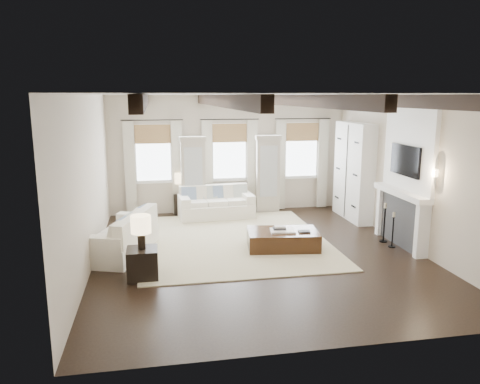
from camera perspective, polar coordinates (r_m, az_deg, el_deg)
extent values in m
plane|color=black|center=(9.65, 2.26, -7.53)|extent=(7.50, 7.50, 0.00)
cube|color=beige|center=(12.90, -1.34, 4.66)|extent=(6.50, 0.04, 3.20)
cube|color=beige|center=(5.74, 10.64, -4.43)|extent=(6.50, 0.04, 3.20)
cube|color=beige|center=(9.11, -18.02, 1.15)|extent=(0.04, 7.50, 3.20)
cube|color=beige|center=(10.45, 20.01, 2.31)|extent=(0.04, 7.50, 3.20)
cube|color=white|center=(9.12, 2.43, 11.83)|extent=(6.50, 7.50, 0.04)
cube|color=black|center=(8.89, -11.80, 10.83)|extent=(0.16, 7.40, 0.22)
cube|color=black|center=(8.98, -2.34, 11.07)|extent=(0.16, 7.40, 0.22)
cube|color=black|center=(9.31, 7.01, 11.02)|extent=(0.16, 7.40, 0.22)
cube|color=black|center=(9.84, 15.24, 10.73)|extent=(0.16, 7.40, 0.22)
cube|color=white|center=(12.70, -10.52, 4.59)|extent=(0.90, 0.03, 1.45)
cube|color=#987043|center=(12.59, -10.61, 6.95)|extent=(0.94, 0.04, 0.50)
cube|color=beige|center=(12.67, -13.26, 2.72)|extent=(0.28, 0.08, 2.50)
cube|color=beige|center=(12.67, -7.65, 2.93)|extent=(0.28, 0.08, 2.50)
cylinder|color=black|center=(12.52, -10.67, 8.62)|extent=(1.60, 0.02, 0.02)
cube|color=white|center=(12.86, -1.32, 4.87)|extent=(0.90, 0.03, 1.45)
cube|color=#987043|center=(12.75, -1.29, 7.20)|extent=(0.94, 0.04, 0.50)
cube|color=beige|center=(12.73, -4.00, 3.05)|extent=(0.28, 0.08, 2.50)
cube|color=beige|center=(12.93, 1.48, 3.20)|extent=(0.28, 0.08, 2.50)
cylinder|color=black|center=(12.68, -1.26, 8.85)|extent=(1.60, 0.02, 0.02)
cube|color=white|center=(13.34, 7.44, 5.02)|extent=(0.90, 0.03, 1.45)
cube|color=#987043|center=(13.23, 7.58, 7.27)|extent=(0.94, 0.04, 0.50)
cube|color=beige|center=(13.12, 4.95, 3.28)|extent=(0.28, 0.08, 2.50)
cube|color=beige|center=(13.50, 10.04, 3.38)|extent=(0.28, 0.08, 2.50)
cylinder|color=black|center=(13.16, 7.69, 8.85)|extent=(1.60, 0.02, 0.02)
cube|color=#B7AE9F|center=(12.65, -5.76, 1.72)|extent=(0.64, 0.38, 2.00)
cube|color=#B2B7BA|center=(12.43, -5.70, 2.24)|extent=(0.48, 0.02, 1.40)
cube|color=#B7AE9F|center=(12.51, -5.86, 6.51)|extent=(0.70, 0.42, 0.12)
cube|color=#B7AE9F|center=(12.97, 3.30, 2.01)|extent=(0.64, 0.38, 2.00)
cube|color=#B2B7BA|center=(12.76, 3.52, 2.52)|extent=(0.48, 0.02, 1.40)
cube|color=#B7AE9F|center=(12.84, 3.36, 6.68)|extent=(0.70, 0.42, 0.12)
cube|color=#2D2D30|center=(10.62, 19.20, -3.29)|extent=(0.18, 1.50, 1.10)
cube|color=black|center=(10.64, 19.00, -4.09)|extent=(0.10, 0.90, 0.70)
cube|color=white|center=(9.92, 21.31, -4.48)|extent=(0.26, 0.14, 1.10)
cube|color=white|center=(11.30, 16.99, -2.28)|extent=(0.26, 0.14, 1.10)
cube|color=white|center=(10.45, 19.09, -0.08)|extent=(0.32, 1.90, 0.12)
cube|color=white|center=(10.37, 19.96, 5.03)|extent=(0.10, 1.90, 1.80)
cube|color=black|center=(10.36, 19.53, 3.66)|extent=(0.07, 1.10, 0.64)
cylinder|color=#FFD899|center=(9.50, 22.72, 2.15)|extent=(0.10, 0.10, 0.14)
cube|color=silver|center=(12.48, 13.70, 2.47)|extent=(0.40, 1.70, 2.50)
cube|color=black|center=(12.40, 12.81, 2.45)|extent=(0.01, 0.02, 2.40)
cube|color=beige|center=(10.49, -0.83, -5.87)|extent=(4.06, 4.64, 0.02)
cube|color=white|center=(12.39, -2.92, -2.30)|extent=(1.99, 1.00, 0.37)
cube|color=white|center=(12.62, -3.24, -0.11)|extent=(1.86, 0.33, 0.46)
cube|color=white|center=(12.19, -6.85, -1.13)|extent=(0.30, 0.85, 0.24)
cube|color=white|center=(12.51, 0.89, -0.72)|extent=(0.30, 0.85, 0.24)
cube|color=white|center=(12.20, -5.35, -1.36)|extent=(0.55, 0.59, 0.13)
cube|color=white|center=(12.29, -2.89, -1.22)|extent=(0.55, 0.59, 0.13)
cube|color=white|center=(12.40, -0.46, -1.09)|extent=(0.55, 0.59, 0.13)
cube|color=#657DA2|center=(12.35, -6.25, -0.29)|extent=(0.40, 0.23, 0.40)
cube|color=silver|center=(12.39, -4.99, -0.22)|extent=(0.40, 0.23, 0.40)
cube|color=beige|center=(12.44, -3.73, -0.16)|extent=(0.40, 0.23, 0.40)
cube|color=#657DA2|center=(12.49, -2.48, -0.10)|extent=(0.40, 0.23, 0.40)
cube|color=silver|center=(12.55, -1.24, -0.03)|extent=(0.40, 0.23, 0.40)
cube|color=beige|center=(12.61, -0.01, 0.03)|extent=(0.40, 0.23, 0.40)
cube|color=white|center=(9.89, -14.24, -6.24)|extent=(1.52, 2.18, 0.38)
cube|color=white|center=(9.64, -12.47, -3.97)|extent=(0.83, 1.86, 0.48)
cube|color=white|center=(10.58, -12.48, -3.22)|extent=(0.89, 0.52, 0.25)
cube|color=white|center=(9.04, -16.51, -5.99)|extent=(0.89, 0.52, 0.25)
cube|color=white|center=(10.33, -13.36, -3.96)|extent=(0.72, 0.69, 0.13)
cube|color=white|center=(9.84, -14.57, -4.80)|extent=(0.72, 0.69, 0.13)
cube|color=white|center=(9.36, -15.91, -5.72)|extent=(0.72, 0.69, 0.13)
cube|color=#657DA2|center=(10.34, -11.88, -2.73)|extent=(0.33, 0.45, 0.42)
cube|color=silver|center=(10.01, -12.60, -3.23)|extent=(0.33, 0.45, 0.42)
cube|color=beige|center=(9.70, -13.37, -3.75)|extent=(0.33, 0.45, 0.42)
cube|color=#657DA2|center=(9.38, -14.19, -4.32)|extent=(0.33, 0.45, 0.42)
cube|color=silver|center=(9.07, -15.07, -4.92)|extent=(0.33, 0.45, 0.42)
cube|color=black|center=(9.95, 5.23, -5.81)|extent=(1.57, 1.10, 0.38)
cube|color=white|center=(9.84, 5.22, -4.72)|extent=(0.55, 0.44, 0.04)
cube|color=#262628|center=(9.87, 4.82, -4.42)|extent=(0.28, 0.23, 0.04)
cube|color=beige|center=(9.85, 4.89, -4.24)|extent=(0.24, 0.20, 0.03)
cube|color=#262628|center=(9.85, 7.82, -4.80)|extent=(0.26, 0.21, 0.03)
cube|color=black|center=(8.52, -11.79, -8.52)|extent=(0.54, 0.54, 0.54)
cylinder|color=black|center=(8.38, -11.91, -5.86)|extent=(0.14, 0.14, 0.29)
cylinder|color=#F9D89E|center=(8.30, -12.00, -3.86)|extent=(0.35, 0.35, 0.31)
cube|color=black|center=(12.89, -7.25, -1.38)|extent=(0.38, 0.38, 0.56)
cylinder|color=black|center=(12.81, -7.30, 0.46)|extent=(0.13, 0.13, 0.28)
cylinder|color=#F9D89E|center=(12.75, -7.34, 1.74)|extent=(0.34, 0.34, 0.30)
cylinder|color=black|center=(10.57, 18.01, -6.34)|extent=(0.15, 0.15, 0.02)
cylinder|color=black|center=(10.47, 18.12, -4.63)|extent=(0.03, 0.03, 0.68)
cylinder|color=beige|center=(10.38, 18.25, -2.63)|extent=(0.06, 0.06, 0.10)
cylinder|color=black|center=(10.89, 17.06, -5.74)|extent=(0.18, 0.18, 0.02)
cylinder|color=black|center=(10.78, 17.18, -3.83)|extent=(0.03, 0.03, 0.78)
cylinder|color=beige|center=(10.68, 17.32, -1.58)|extent=(0.07, 0.07, 0.11)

